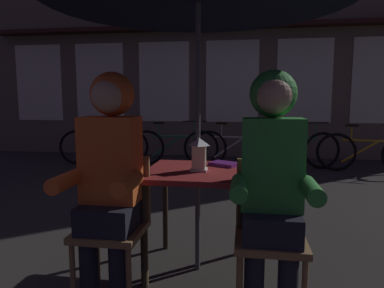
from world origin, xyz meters
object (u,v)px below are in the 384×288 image
(bicycle_nearest, at_px, (104,146))
(book, at_px, (224,164))
(cafe_table, at_px, (198,184))
(bicycle_fifth, at_px, (369,152))
(chair_right, at_px, (270,226))
(chair_left, at_px, (115,218))
(bicycle_third, at_px, (237,148))
(bicycle_fourth, at_px, (294,150))
(lantern, at_px, (199,153))
(bicycle_second, at_px, (174,147))
(person_right_hooded, at_px, (272,169))
(person_left_hooded, at_px, (109,164))

(bicycle_nearest, bearing_deg, book, -55.79)
(cafe_table, distance_m, bicycle_fifth, 4.46)
(bicycle_nearest, xyz_separation_m, book, (2.51, -3.69, 0.41))
(bicycle_fifth, bearing_deg, chair_right, -114.74)
(chair_left, relative_size, bicycle_third, 0.52)
(bicycle_fourth, bearing_deg, cafe_table, -106.82)
(bicycle_third, relative_size, book, 8.39)
(lantern, distance_m, chair_right, 0.68)
(chair_left, distance_m, chair_right, 0.96)
(lantern, xyz_separation_m, bicycle_fifth, (2.37, 3.80, -0.51))
(bicycle_second, bearing_deg, cafe_table, -75.96)
(book, bearing_deg, bicycle_third, 117.45)
(chair_left, bearing_deg, person_right_hooded, -3.39)
(bicycle_third, bearing_deg, bicycle_nearest, -177.60)
(chair_left, xyz_separation_m, bicycle_nearest, (-1.85, 4.24, -0.14))
(chair_left, xyz_separation_m, person_right_hooded, (0.96, -0.06, 0.36))
(person_left_hooded, distance_m, bicycle_nearest, 4.70)
(bicycle_second, bearing_deg, chair_right, -71.24)
(person_left_hooded, bearing_deg, chair_right, 3.39)
(cafe_table, distance_m, person_left_hooded, 0.67)
(bicycle_second, distance_m, bicycle_fourth, 2.17)
(cafe_table, xyz_separation_m, bicycle_third, (0.18, 3.98, -0.29))
(chair_left, distance_m, bicycle_second, 4.36)
(person_left_hooded, distance_m, bicycle_fifth, 5.10)
(chair_right, height_order, book, chair_right)
(person_left_hooded, bearing_deg, bicycle_fifth, 55.64)
(cafe_table, xyz_separation_m, person_right_hooded, (0.48, -0.43, 0.21))
(bicycle_third, bearing_deg, person_left_hooded, -98.51)
(lantern, height_order, chair_left, lantern)
(bicycle_fourth, bearing_deg, bicycle_fifth, -6.92)
(chair_left, bearing_deg, person_left_hooded, -90.00)
(person_right_hooded, bearing_deg, bicycle_third, 93.91)
(lantern, bearing_deg, chair_right, -35.76)
(cafe_table, bearing_deg, bicycle_second, 104.04)
(bicycle_fifth, bearing_deg, bicycle_nearest, 178.67)
(bicycle_fourth, bearing_deg, book, -105.10)
(book, bearing_deg, chair_left, -112.33)
(cafe_table, relative_size, bicycle_fourth, 0.45)
(lantern, xyz_separation_m, person_left_hooded, (-0.49, -0.39, -0.01))
(bicycle_nearest, distance_m, bicycle_fourth, 3.51)
(chair_right, height_order, bicycle_nearest, chair_right)
(chair_right, xyz_separation_m, bicycle_second, (-1.47, 4.33, -0.14))
(chair_left, bearing_deg, bicycle_nearest, 113.56)
(lantern, bearing_deg, bicycle_fifth, 58.02)
(bicycle_third, height_order, bicycle_fourth, same)
(bicycle_nearest, relative_size, bicycle_third, 0.98)
(person_right_hooded, bearing_deg, cafe_table, 138.43)
(lantern, height_order, chair_right, lantern)
(lantern, bearing_deg, cafe_table, 112.49)
(chair_right, bearing_deg, book, 118.67)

